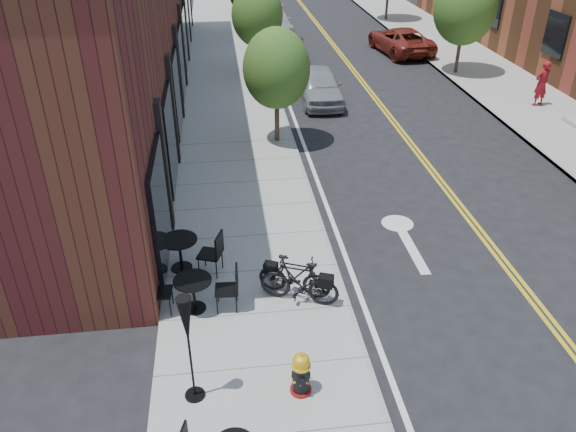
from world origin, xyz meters
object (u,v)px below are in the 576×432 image
bistro_set_c (180,249)px  parked_car_a (320,85)px  patio_umbrella (187,328)px  parked_car_c (275,21)px  pedestrian (542,83)px  bicycle_right (294,276)px  bicycle_left (299,282)px  parked_car_far (400,40)px  parked_car_b (288,55)px  bistro_set_b (193,290)px  fire_hydrant (301,374)px

bistro_set_c → parked_car_a: (5.20, 11.27, 0.04)m
patio_umbrella → parked_car_c: size_ratio=0.49×
parked_car_c → pedestrian: bearing=-58.8°
bicycle_right → bistro_set_c: 2.76m
parked_car_c → bistro_set_c: bearing=-101.8°
bicycle_left → parked_car_far: parked_car_far is taller
bistro_set_c → patio_umbrella: 3.98m
patio_umbrella → parked_car_b: bearing=78.3°
bicycle_left → patio_umbrella: patio_umbrella is taller
parked_car_far → parked_car_c: bearing=-50.1°
patio_umbrella → parked_car_c: (4.31, 27.76, -1.03)m
patio_umbrella → parked_car_far: (10.37, 22.17, -1.01)m
parked_car_c → bicycle_right: bearing=-95.8°
bistro_set_b → fire_hydrant: bearing=-49.5°
bicycle_left → parked_car_a: bearing=-170.0°
bicycle_left → parked_car_far: size_ratio=0.36×
parked_car_a → parked_car_b: parked_car_b is taller
bistro_set_b → parked_car_a: size_ratio=0.46×
parked_car_a → bistro_set_b: bearing=-109.1°
bistro_set_b → parked_car_b: size_ratio=0.43×
patio_umbrella → parked_car_b: 20.26m
bicycle_left → bistro_set_b: 2.20m
bicycle_left → pedestrian: 15.65m
parked_car_a → bicycle_right: bearing=-100.5°
bistro_set_b → parked_car_b: 17.97m
fire_hydrant → bistro_set_b: size_ratio=0.48×
fire_hydrant → bistro_set_c: bearing=128.8°
parked_car_b → parked_car_c: (0.20, 7.95, -0.06)m
fire_hydrant → bistro_set_b: bearing=137.0°
bicycle_right → bistro_set_b: 2.14m
parked_car_a → pedestrian: bearing=-10.3°
patio_umbrella → fire_hydrant: bearing=-3.8°
bistro_set_b → pedestrian: (13.38, 10.93, 0.39)m
fire_hydrant → bicycle_left: bearing=92.2°
fire_hydrant → parked_car_a: bearing=88.6°
patio_umbrella → pedestrian: patio_umbrella is taller
parked_car_far → parked_car_a: bearing=44.6°
bicycle_left → parked_car_a: parked_car_a is taller
bistro_set_c → parked_car_a: 12.41m
parked_car_a → pedestrian: pedestrian is taller
bicycle_right → patio_umbrella: 3.48m
pedestrian → bistro_set_b: bearing=22.4°
parked_car_a → parked_car_far: parked_car_a is taller
bicycle_left → bistro_set_c: (-2.52, 1.50, 0.01)m
fire_hydrant → bicycle_left: (0.32, 2.45, 0.10)m
parked_car_a → bicycle_left: bearing=-100.0°
bistro_set_c → pedestrian: bearing=53.6°
patio_umbrella → parked_car_a: 15.89m
bistro_set_b → parked_car_a: (4.87, 12.76, 0.07)m
patio_umbrella → parked_car_a: (4.84, 15.10, -0.99)m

